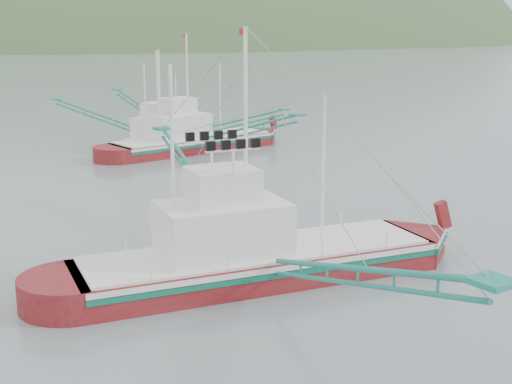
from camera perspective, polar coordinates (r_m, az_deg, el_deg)
ground at (r=33.54m, az=5.86°, el=-7.27°), size 1200.00×1200.00×0.00m
main_boat at (r=33.16m, az=-0.24°, el=-3.41°), size 17.68×30.69×12.55m
bg_boat_right at (r=67.97m, az=-5.23°, el=4.62°), size 16.44×29.20×11.84m
bg_boat_far at (r=70.95m, az=-7.49°, el=5.36°), size 17.99×22.84×10.23m
headland_right at (r=523.43m, az=-4.71°, el=11.86°), size 684.00×432.00×306.00m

